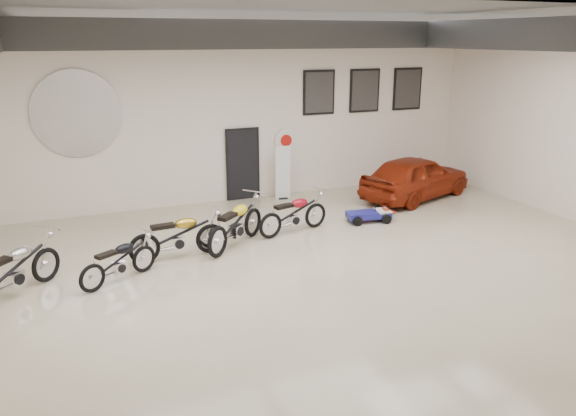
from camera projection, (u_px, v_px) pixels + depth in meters
name	position (u px, v px, depth m)	size (l,w,h in m)	color
floor	(310.00, 274.00, 11.66)	(16.00, 12.00, 0.01)	beige
ceiling	(313.00, 21.00, 10.20)	(16.00, 12.00, 0.01)	slate
back_wall	(224.00, 117.00, 16.23)	(16.00, 0.02, 5.00)	#F0E0CF
ceiling_beams	(313.00, 35.00, 10.27)	(15.80, 11.80, 0.32)	#505357
door	(243.00, 165.00, 16.79)	(0.92, 0.08, 2.10)	black
logo_plaque	(77.00, 114.00, 14.63)	(2.30, 0.06, 1.16)	silver
poster_left	(319.00, 92.00, 17.12)	(1.05, 0.08, 1.35)	black
poster_mid	(365.00, 91.00, 17.71)	(1.05, 0.08, 1.35)	black
poster_right	(407.00, 89.00, 18.29)	(1.05, 0.08, 1.35)	black
oil_sign	(286.00, 140.00, 17.12)	(0.72, 0.10, 0.72)	white
banner_stand	(283.00, 171.00, 16.86)	(0.46, 0.19, 1.70)	white
motorcycle_silver	(13.00, 269.00, 10.50)	(2.17, 0.67, 1.13)	silver
motorcycle_black	(118.00, 260.00, 11.18)	(1.77, 0.55, 0.92)	silver
motorcycle_gold	(178.00, 235.00, 12.34)	(2.13, 0.66, 1.11)	silver
motorcycle_yellow	(236.00, 223.00, 13.07)	(2.21, 0.69, 1.15)	silver
motorcycle_red	(294.00, 213.00, 13.98)	(2.00, 0.62, 1.04)	silver
go_kart	(373.00, 212.00, 14.93)	(1.43, 0.64, 0.52)	navy
vintage_car	(416.00, 177.00, 16.96)	(3.92, 1.58, 1.34)	maroon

